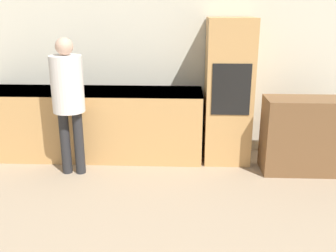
% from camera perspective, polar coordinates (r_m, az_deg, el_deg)
% --- Properties ---
extents(wall_back, '(6.41, 0.05, 2.60)m').
position_cam_1_polar(wall_back, '(4.93, 0.53, 10.91)').
color(wall_back, beige).
rests_on(wall_back, ground_plane).
extents(kitchen_counter, '(2.75, 0.60, 0.89)m').
position_cam_1_polar(kitchen_counter, '(4.90, -11.20, 0.47)').
color(kitchen_counter, tan).
rests_on(kitchen_counter, ground_plane).
extents(oven_unit, '(0.56, 0.59, 1.77)m').
position_cam_1_polar(oven_unit, '(4.69, 9.14, 5.19)').
color(oven_unit, tan).
rests_on(oven_unit, ground_plane).
extents(sideboard, '(1.08, 0.45, 0.89)m').
position_cam_1_polar(sideboard, '(4.68, 20.78, -1.39)').
color(sideboard, brown).
rests_on(sideboard, ground_plane).
extents(person_standing, '(0.36, 0.36, 1.58)m').
position_cam_1_polar(person_standing, '(4.33, -15.00, 4.90)').
color(person_standing, '#262628').
rests_on(person_standing, ground_plane).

